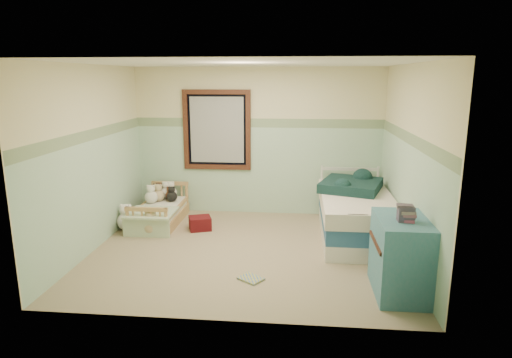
# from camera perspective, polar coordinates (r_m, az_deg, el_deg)

# --- Properties ---
(floor) EXTENTS (4.20, 3.60, 0.02)m
(floor) POSITION_cam_1_polar(r_m,az_deg,el_deg) (6.16, -1.33, -9.32)
(floor) COLOR #897455
(floor) RESTS_ON ground
(ceiling) EXTENTS (4.20, 3.60, 0.02)m
(ceiling) POSITION_cam_1_polar(r_m,az_deg,el_deg) (5.70, -1.46, 14.80)
(ceiling) COLOR white
(ceiling) RESTS_ON wall_back
(wall_back) EXTENTS (4.20, 0.04, 2.50)m
(wall_back) POSITION_cam_1_polar(r_m,az_deg,el_deg) (7.57, 0.25, 4.80)
(wall_back) COLOR beige
(wall_back) RESTS_ON floor
(wall_front) EXTENTS (4.20, 0.04, 2.50)m
(wall_front) POSITION_cam_1_polar(r_m,az_deg,el_deg) (4.07, -4.43, -2.45)
(wall_front) COLOR beige
(wall_front) RESTS_ON floor
(wall_left) EXTENTS (0.04, 3.60, 2.50)m
(wall_left) POSITION_cam_1_polar(r_m,az_deg,el_deg) (6.40, -20.42, 2.46)
(wall_left) COLOR beige
(wall_left) RESTS_ON floor
(wall_right) EXTENTS (0.04, 3.60, 2.50)m
(wall_right) POSITION_cam_1_polar(r_m,az_deg,el_deg) (5.93, 19.20, 1.78)
(wall_right) COLOR beige
(wall_right) RESTS_ON floor
(wainscot_mint) EXTENTS (4.20, 0.01, 1.50)m
(wainscot_mint) POSITION_cam_1_polar(r_m,az_deg,el_deg) (7.64, 0.23, 1.07)
(wainscot_mint) COLOR #AACBB0
(wainscot_mint) RESTS_ON floor
(border_strip) EXTENTS (4.20, 0.01, 0.15)m
(border_strip) POSITION_cam_1_polar(r_m,az_deg,el_deg) (7.51, 0.24, 7.24)
(border_strip) COLOR #3C653C
(border_strip) RESTS_ON wall_back
(window_frame) EXTENTS (1.16, 0.06, 1.36)m
(window_frame) POSITION_cam_1_polar(r_m,az_deg,el_deg) (7.60, -5.08, 6.30)
(window_frame) COLOR black
(window_frame) RESTS_ON wall_back
(window_blinds) EXTENTS (0.92, 0.01, 1.12)m
(window_blinds) POSITION_cam_1_polar(r_m,az_deg,el_deg) (7.61, -5.06, 6.31)
(window_blinds) COLOR #B4B4B1
(window_blinds) RESTS_ON window_frame
(toddler_bed_frame) EXTENTS (0.65, 1.30, 0.17)m
(toddler_bed_frame) POSITION_cam_1_polar(r_m,az_deg,el_deg) (7.42, -12.26, -4.93)
(toddler_bed_frame) COLOR tan
(toddler_bed_frame) RESTS_ON floor
(toddler_mattress) EXTENTS (0.60, 1.25, 0.12)m
(toddler_mattress) POSITION_cam_1_polar(r_m,az_deg,el_deg) (7.37, -12.31, -3.87)
(toddler_mattress) COLOR white
(toddler_mattress) RESTS_ON toddler_bed_frame
(patchwork_quilt) EXTENTS (0.71, 0.65, 0.03)m
(patchwork_quilt) POSITION_cam_1_polar(r_m,az_deg,el_deg) (6.99, -13.35, -4.23)
(patchwork_quilt) COLOR #759EB1
(patchwork_quilt) RESTS_ON toddler_mattress
(plush_bed_brown) EXTENTS (0.18, 0.18, 0.18)m
(plush_bed_brown) POSITION_cam_1_polar(r_m,az_deg,el_deg) (7.84, -12.31, -1.72)
(plush_bed_brown) COLOR brown
(plush_bed_brown) RESTS_ON toddler_mattress
(plush_bed_white) EXTENTS (0.20, 0.20, 0.20)m
(plush_bed_white) POSITION_cam_1_polar(r_m,az_deg,el_deg) (7.78, -10.91, -1.70)
(plush_bed_white) COLOR silver
(plush_bed_white) RESTS_ON toddler_mattress
(plush_bed_tan) EXTENTS (0.20, 0.20, 0.20)m
(plush_bed_tan) POSITION_cam_1_polar(r_m,az_deg,el_deg) (7.62, -12.46, -2.08)
(plush_bed_tan) COLOR tan
(plush_bed_tan) RESTS_ON toddler_mattress
(plush_bed_dark) EXTENTS (0.18, 0.18, 0.18)m
(plush_bed_dark) POSITION_cam_1_polar(r_m,az_deg,el_deg) (7.55, -10.79, -2.23)
(plush_bed_dark) COLOR black
(plush_bed_dark) RESTS_ON toddler_mattress
(plush_floor_cream) EXTENTS (0.28, 0.28, 0.28)m
(plush_floor_cream) POSITION_cam_1_polar(r_m,az_deg,el_deg) (7.19, -16.36, -5.26)
(plush_floor_cream) COLOR white
(plush_floor_cream) RESTS_ON floor
(plush_floor_tan) EXTENTS (0.27, 0.27, 0.27)m
(plush_floor_tan) POSITION_cam_1_polar(r_m,az_deg,el_deg) (6.88, -13.38, -5.99)
(plush_floor_tan) COLOR tan
(plush_floor_tan) RESTS_ON floor
(twin_bed_frame) EXTENTS (0.97, 1.95, 0.22)m
(twin_bed_frame) POSITION_cam_1_polar(r_m,az_deg,el_deg) (6.75, 12.62, -6.52)
(twin_bed_frame) COLOR silver
(twin_bed_frame) RESTS_ON floor
(twin_boxspring) EXTENTS (0.97, 1.95, 0.22)m
(twin_boxspring) POSITION_cam_1_polar(r_m,az_deg,el_deg) (6.69, 12.71, -4.74)
(twin_boxspring) COLOR #1F5080
(twin_boxspring) RESTS_ON twin_bed_frame
(twin_mattress) EXTENTS (1.01, 1.99, 0.22)m
(twin_mattress) POSITION_cam_1_polar(r_m,az_deg,el_deg) (6.62, 12.80, -2.92)
(twin_mattress) COLOR #F1E3CF
(twin_mattress) RESTS_ON twin_boxspring
(teal_blanket) EXTENTS (1.06, 1.09, 0.14)m
(teal_blanket) POSITION_cam_1_polar(r_m,az_deg,el_deg) (6.86, 12.16, -0.79)
(teal_blanket) COLOR black
(teal_blanket) RESTS_ON twin_mattress
(dresser) EXTENTS (0.54, 0.86, 0.86)m
(dresser) POSITION_cam_1_polar(r_m,az_deg,el_deg) (5.13, 18.12, -9.44)
(dresser) COLOR teal
(dresser) RESTS_ON floor
(book_stack) EXTENTS (0.16, 0.13, 0.16)m
(book_stack) POSITION_cam_1_polar(r_m,az_deg,el_deg) (4.88, 18.75, -4.27)
(book_stack) COLOR #48252A
(book_stack) RESTS_ON dresser
(red_pillow) EXTENTS (0.41, 0.38, 0.20)m
(red_pillow) POSITION_cam_1_polar(r_m,az_deg,el_deg) (7.00, -7.22, -5.67)
(red_pillow) COLOR maroon
(red_pillow) RESTS_ON floor
(floor_book) EXTENTS (0.34, 0.33, 0.03)m
(floor_book) POSITION_cam_1_polar(r_m,az_deg,el_deg) (5.34, -0.66, -12.74)
(floor_book) COLOR gold
(floor_book) RESTS_ON floor
(extra_plush_0) EXTENTS (0.20, 0.20, 0.20)m
(extra_plush_0) POSITION_cam_1_polar(r_m,az_deg,el_deg) (7.75, -11.51, -1.76)
(extra_plush_0) COLOR silver
(extra_plush_0) RESTS_ON toddler_mattress
(extra_plush_1) EXTENTS (0.18, 0.18, 0.18)m
(extra_plush_1) POSITION_cam_1_polar(r_m,az_deg,el_deg) (7.80, -12.67, -1.82)
(extra_plush_1) COLOR black
(extra_plush_1) RESTS_ON toddler_mattress
(extra_plush_2) EXTENTS (0.16, 0.16, 0.16)m
(extra_plush_2) POSITION_cam_1_polar(r_m,az_deg,el_deg) (7.67, -11.04, -2.08)
(extra_plush_2) COLOR brown
(extra_plush_2) RESTS_ON toddler_mattress
(extra_plush_3) EXTENTS (0.21, 0.21, 0.21)m
(extra_plush_3) POSITION_cam_1_polar(r_m,az_deg,el_deg) (7.52, -13.36, -2.29)
(extra_plush_3) COLOR silver
(extra_plush_3) RESTS_ON toddler_mattress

